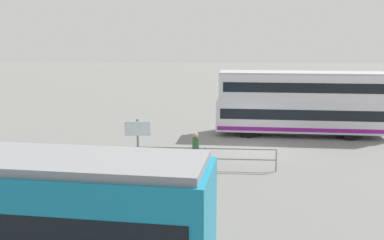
{
  "coord_description": "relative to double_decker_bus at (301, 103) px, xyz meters",
  "views": [
    {
      "loc": [
        3.11,
        25.15,
        6.31
      ],
      "look_at": [
        3.42,
        3.41,
        2.26
      ],
      "focal_mm": 42.96,
      "sensor_mm": 36.0,
      "label": 1
    }
  ],
  "objects": [
    {
      "name": "double_decker_bus",
      "position": [
        0.0,
        0.0,
        0.0
      ],
      "size": [
        10.73,
        3.63,
        4.02
      ],
      "color": "silver",
      "rests_on": "ground"
    },
    {
      "name": "ground_plane",
      "position": [
        3.32,
        3.53,
        -2.05
      ],
      "size": [
        160.0,
        160.0,
        0.0
      ],
      "primitive_type": "plane",
      "color": "slate"
    },
    {
      "name": "pedestrian_railing",
      "position": [
        6.12,
        7.71,
        -1.32
      ],
      "size": [
        6.72,
        0.51,
        1.08
      ],
      "color": "gray",
      "rests_on": "ground"
    },
    {
      "name": "pedestrian_near_railing",
      "position": [
        6.56,
        7.65,
        -1.01
      ],
      "size": [
        0.42,
        0.42,
        1.79
      ],
      "color": "black",
      "rests_on": "ground"
    },
    {
      "name": "info_sign",
      "position": [
        9.23,
        8.1,
        -0.29
      ],
      "size": [
        1.18,
        0.14,
        2.51
      ],
      "color": "slate",
      "rests_on": "ground"
    }
  ]
}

